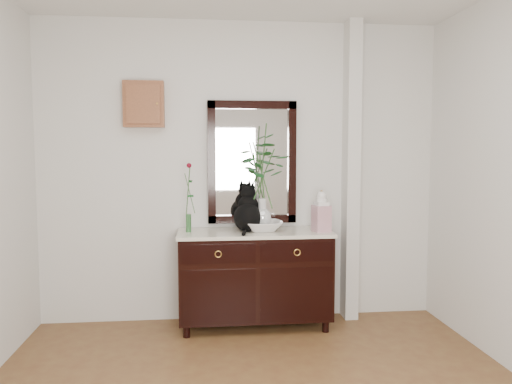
{
  "coord_description": "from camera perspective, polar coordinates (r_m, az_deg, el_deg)",
  "views": [
    {
      "loc": [
        -0.34,
        -2.53,
        1.56
      ],
      "look_at": [
        0.1,
        1.63,
        1.2
      ],
      "focal_mm": 35.0,
      "sensor_mm": 36.0,
      "label": 1
    }
  ],
  "objects": [
    {
      "name": "ginger_jar",
      "position": [
        4.34,
        7.48,
        -2.14
      ],
      "size": [
        0.16,
        0.16,
        0.36
      ],
      "primitive_type": null,
      "rotation": [
        0.0,
        0.0,
        0.22
      ],
      "color": "white",
      "rests_on": "sideboard"
    },
    {
      "name": "cat",
      "position": [
        4.32,
        -0.94,
        -1.86
      ],
      "size": [
        0.33,
        0.38,
        0.4
      ],
      "primitive_type": null,
      "rotation": [
        0.0,
        0.0,
        -0.15
      ],
      "color": "black",
      "rests_on": "sideboard"
    },
    {
      "name": "bud_vase_rose",
      "position": [
        4.29,
        -7.75,
        -0.58
      ],
      "size": [
        0.1,
        0.1,
        0.6
      ],
      "primitive_type": null,
      "rotation": [
        0.0,
        0.0,
        -0.41
      ],
      "color": "#2F6431",
      "rests_on": "sideboard"
    },
    {
      "name": "wall_back",
      "position": [
        4.52,
        -1.73,
        2.26
      ],
      "size": [
        3.6,
        0.04,
        2.7
      ],
      "primitive_type": "cube",
      "color": "silver",
      "rests_on": "ground"
    },
    {
      "name": "sideboard",
      "position": [
        4.41,
        -0.14,
        -9.32
      ],
      "size": [
        1.33,
        0.52,
        0.82
      ],
      "color": "black",
      "rests_on": "ground"
    },
    {
      "name": "vase_branches",
      "position": [
        4.3,
        0.74,
        1.88
      ],
      "size": [
        0.55,
        0.55,
        0.92
      ],
      "primitive_type": null,
      "rotation": [
        0.0,
        0.0,
        -0.3
      ],
      "color": "silver",
      "rests_on": "lotus_bowl"
    },
    {
      "name": "key_cabinet",
      "position": [
        4.51,
        -12.7,
        9.76
      ],
      "size": [
        0.35,
        0.1,
        0.4
      ],
      "primitive_type": "cube",
      "color": "brown",
      "rests_on": "wall_back"
    },
    {
      "name": "lotus_bowl",
      "position": [
        4.35,
        0.74,
        -3.9
      ],
      "size": [
        0.37,
        0.37,
        0.09
      ],
      "primitive_type": "imported",
      "rotation": [
        0.0,
        0.0,
        0.06
      ],
      "color": "silver",
      "rests_on": "sideboard"
    },
    {
      "name": "wall_mirror",
      "position": [
        4.52,
        -0.45,
        3.4
      ],
      "size": [
        0.8,
        0.06,
        1.1
      ],
      "color": "black",
      "rests_on": "wall_back"
    },
    {
      "name": "pilaster",
      "position": [
        4.63,
        10.8,
        2.23
      ],
      "size": [
        0.12,
        0.2,
        2.7
      ],
      "primitive_type": "cube",
      "color": "silver",
      "rests_on": "ground"
    }
  ]
}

